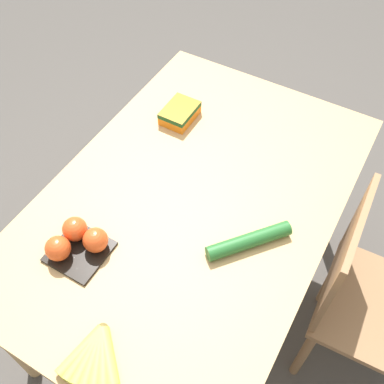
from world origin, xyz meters
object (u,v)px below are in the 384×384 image
(chair, at_px, (363,299))
(tomato_pack, at_px, (77,241))
(cucumber_near, at_px, (249,241))
(carrot_bag, at_px, (180,112))
(banana_bunch, at_px, (94,355))

(chair, distance_m, tomato_pack, 1.00)
(chair, height_order, cucumber_near, chair)
(chair, height_order, carrot_bag, chair)
(banana_bunch, xyz_separation_m, carrot_bag, (-0.89, -0.28, 0.01))
(chair, relative_size, cucumber_near, 3.65)
(banana_bunch, distance_m, carrot_bag, 0.93)
(tomato_pack, relative_size, carrot_bag, 1.14)
(carrot_bag, bearing_deg, chair, 76.28)
(tomato_pack, bearing_deg, carrot_bag, -177.49)
(tomato_pack, distance_m, carrot_bag, 0.65)
(tomato_pack, xyz_separation_m, carrot_bag, (-0.65, -0.03, -0.01))
(chair, height_order, banana_bunch, chair)
(banana_bunch, bearing_deg, chair, 138.77)
(tomato_pack, bearing_deg, banana_bunch, 45.64)
(banana_bunch, bearing_deg, carrot_bag, -162.87)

